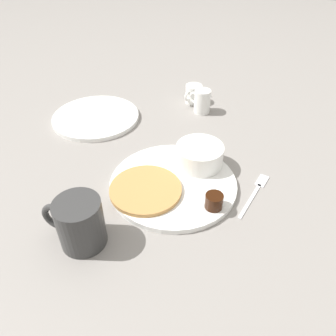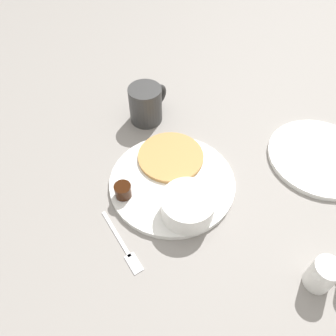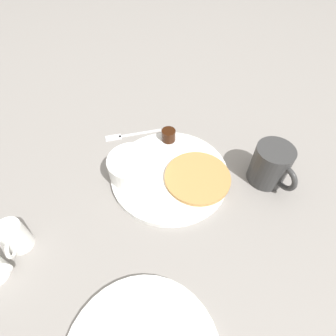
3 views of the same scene
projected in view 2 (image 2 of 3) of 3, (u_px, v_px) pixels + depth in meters
ground_plane at (172, 184)px, 0.72m from camera, size 4.00×4.00×0.00m
plate at (172, 182)px, 0.71m from camera, size 0.27×0.27×0.01m
pancake_stack at (171, 157)px, 0.75m from camera, size 0.15×0.15×0.01m
bowl at (188, 205)px, 0.64m from camera, size 0.11×0.11×0.05m
syrup_cup at (123, 191)px, 0.67m from camera, size 0.04×0.04×0.03m
butter_ramekin at (184, 219)px, 0.63m from camera, size 0.04×0.04×0.04m
coffee_mug at (146, 104)px, 0.82m from camera, size 0.11×0.08×0.09m
creamer_pitcher_near at (323, 274)px, 0.55m from camera, size 0.07×0.05×0.07m
fork at (125, 248)px, 0.62m from camera, size 0.02×0.15×0.00m
far_plate at (320, 157)px, 0.76m from camera, size 0.24×0.24×0.01m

